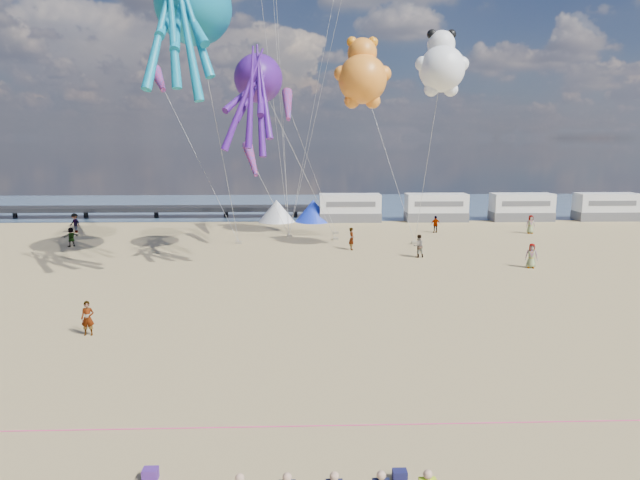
# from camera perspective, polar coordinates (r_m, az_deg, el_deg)

# --- Properties ---
(ground) EXTENTS (120.00, 120.00, 0.00)m
(ground) POSITION_cam_1_polar(r_m,az_deg,el_deg) (23.46, -3.39, -12.36)
(ground) COLOR tan
(ground) RESTS_ON ground
(water) EXTENTS (120.00, 120.00, 0.00)m
(water) POSITION_cam_1_polar(r_m,az_deg,el_deg) (77.19, -2.42, 3.47)
(water) COLOR #3D5776
(water) RESTS_ON ground
(pier) EXTENTS (60.00, 3.00, 0.50)m
(pier) POSITION_cam_1_polar(r_m,az_deg,el_deg) (72.07, -25.38, 2.81)
(pier) COLOR black
(pier) RESTS_ON ground
(motorhome_0) EXTENTS (6.60, 2.50, 3.00)m
(motorhome_0) POSITION_cam_1_polar(r_m,az_deg,el_deg) (62.35, 3.00, 3.24)
(motorhome_0) COLOR silver
(motorhome_0) RESTS_ON ground
(motorhome_1) EXTENTS (6.60, 2.50, 3.00)m
(motorhome_1) POSITION_cam_1_polar(r_m,az_deg,el_deg) (63.88, 11.53, 3.21)
(motorhome_1) COLOR silver
(motorhome_1) RESTS_ON ground
(motorhome_2) EXTENTS (6.60, 2.50, 3.00)m
(motorhome_2) POSITION_cam_1_polar(r_m,az_deg,el_deg) (66.74, 19.50, 3.13)
(motorhome_2) COLOR silver
(motorhome_2) RESTS_ON ground
(motorhome_3) EXTENTS (6.60, 2.50, 3.00)m
(motorhome_3) POSITION_cam_1_polar(r_m,az_deg,el_deg) (70.76, 26.69, 2.99)
(motorhome_3) COLOR silver
(motorhome_3) RESTS_ON ground
(tent_white) EXTENTS (4.00, 4.00, 2.40)m
(tent_white) POSITION_cam_1_polar(r_m,az_deg,el_deg) (62.21, -4.37, 2.93)
(tent_white) COLOR white
(tent_white) RESTS_ON ground
(tent_blue) EXTENTS (4.00, 4.00, 2.40)m
(tent_blue) POSITION_cam_1_polar(r_m,az_deg,el_deg) (62.17, -0.68, 2.95)
(tent_blue) COLOR #1933CC
(tent_blue) RESTS_ON ground
(cooler_purple) EXTENTS (0.40, 0.30, 0.32)m
(cooler_purple) POSITION_cam_1_polar(r_m,az_deg,el_deg) (17.01, -16.60, -21.52)
(cooler_purple) COLOR #49217F
(cooler_purple) RESTS_ON ground
(cooler_navy) EXTENTS (0.38, 0.28, 0.30)m
(cooler_navy) POSITION_cam_1_polar(r_m,az_deg,el_deg) (16.49, 7.99, -22.30)
(cooler_navy) COLOR #161745
(cooler_navy) RESTS_ON ground
(rope_line) EXTENTS (34.00, 0.03, 0.03)m
(rope_line) POSITION_cam_1_polar(r_m,az_deg,el_deg) (18.93, -3.77, -18.10)
(rope_line) COLOR #F2338C
(rope_line) RESTS_ON ground
(standing_person) EXTENTS (0.61, 0.42, 1.62)m
(standing_person) POSITION_cam_1_polar(r_m,az_deg,el_deg) (28.52, -22.21, -7.26)
(standing_person) COLOR tan
(standing_person) RESTS_ON ground
(beachgoer_0) EXTENTS (0.72, 0.57, 1.74)m
(beachgoer_0) POSITION_cam_1_polar(r_m,az_deg,el_deg) (42.54, 20.39, -1.49)
(beachgoer_0) COLOR #7F6659
(beachgoer_0) RESTS_ON ground
(beachgoer_1) EXTENTS (0.98, 0.77, 1.76)m
(beachgoer_1) POSITION_cam_1_polar(r_m,az_deg,el_deg) (44.08, 9.81, -0.59)
(beachgoer_1) COLOR #7F6659
(beachgoer_1) RESTS_ON ground
(beachgoer_2) EXTENTS (1.14, 1.06, 1.87)m
(beachgoer_2) POSITION_cam_1_polar(r_m,az_deg,el_deg) (59.76, -23.31, 1.57)
(beachgoer_2) COLOR #7F6659
(beachgoer_2) RESTS_ON ground
(beachgoer_3) EXTENTS (1.13, 0.74, 1.64)m
(beachgoer_3) POSITION_cam_1_polar(r_m,az_deg,el_deg) (55.92, 11.48, 1.55)
(beachgoer_3) COLOR #7F6659
(beachgoer_3) RESTS_ON ground
(beachgoer_4) EXTENTS (0.94, 0.97, 1.62)m
(beachgoer_4) POSITION_cam_1_polar(r_m,az_deg,el_deg) (52.20, -23.63, 0.29)
(beachgoer_4) COLOR #7F6659
(beachgoer_4) RESTS_ON ground
(beachgoer_5) EXTENTS (0.64, 1.73, 1.84)m
(beachgoer_5) POSITION_cam_1_polar(r_m,az_deg,el_deg) (46.41, 3.19, 0.13)
(beachgoer_5) COLOR #7F6659
(beachgoer_5) RESTS_ON ground
(beachgoer_6) EXTENTS (0.65, 0.43, 1.76)m
(beachgoer_6) POSITION_cam_1_polar(r_m,az_deg,el_deg) (57.97, 20.31, 1.48)
(beachgoer_6) COLOR #7F6659
(beachgoer_6) RESTS_ON ground
(sandbag_a) EXTENTS (0.50, 0.35, 0.22)m
(sandbag_a) POSITION_cam_1_polar(r_m,az_deg,el_deg) (49.67, -8.13, -0.24)
(sandbag_a) COLOR gray
(sandbag_a) RESTS_ON ground
(sandbag_b) EXTENTS (0.50, 0.35, 0.22)m
(sandbag_b) POSITION_cam_1_polar(r_m,az_deg,el_deg) (50.95, 1.57, 0.12)
(sandbag_b) COLOR gray
(sandbag_b) RESTS_ON ground
(sandbag_c) EXTENTS (0.50, 0.35, 0.22)m
(sandbag_c) POSITION_cam_1_polar(r_m,az_deg,el_deg) (49.75, 9.45, -0.26)
(sandbag_c) COLOR gray
(sandbag_c) RESTS_ON ground
(sandbag_d) EXTENTS (0.50, 0.35, 0.22)m
(sandbag_d) POSITION_cam_1_polar(r_m,az_deg,el_deg) (54.08, 1.61, 0.70)
(sandbag_d) COLOR gray
(sandbag_d) RESTS_ON ground
(sandbag_e) EXTENTS (0.50, 0.35, 0.22)m
(sandbag_e) POSITION_cam_1_polar(r_m,az_deg,el_deg) (52.54, -3.10, 0.41)
(sandbag_e) COLOR gray
(sandbag_e) RESTS_ON ground
(kite_octopus_teal) EXTENTS (7.57, 11.00, 11.58)m
(kite_octopus_teal) POSITION_cam_1_polar(r_m,az_deg,el_deg) (41.81, -12.51, 21.88)
(kite_octopus_teal) COLOR #0E80A4
(kite_octopus_purple) EXTENTS (5.66, 9.16, 9.73)m
(kite_octopus_purple) POSITION_cam_1_polar(r_m,az_deg,el_deg) (43.81, -6.19, 15.75)
(kite_octopus_purple) COLOR #45147F
(kite_panda) EXTENTS (5.17, 5.03, 5.71)m
(kite_panda) POSITION_cam_1_polar(r_m,az_deg,el_deg) (44.29, 12.09, 16.38)
(kite_panda) COLOR white
(kite_teddy_orange) EXTENTS (5.07, 4.77, 7.14)m
(kite_teddy_orange) POSITION_cam_1_polar(r_m,az_deg,el_deg) (50.57, 4.28, 15.74)
(kite_teddy_orange) COLOR orange
(windsock_left) EXTENTS (3.05, 6.12, 6.10)m
(windsock_left) POSITION_cam_1_polar(r_m,az_deg,el_deg) (51.13, -15.80, 15.16)
(windsock_left) COLOR red
(windsock_mid) EXTENTS (1.23, 6.12, 6.08)m
(windsock_mid) POSITION_cam_1_polar(r_m,az_deg,el_deg) (51.50, -3.25, 13.29)
(windsock_mid) COLOR red
(windsock_right) EXTENTS (2.03, 4.98, 4.91)m
(windsock_right) POSITION_cam_1_polar(r_m,az_deg,el_deg) (48.10, -6.87, 7.99)
(windsock_right) COLOR red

